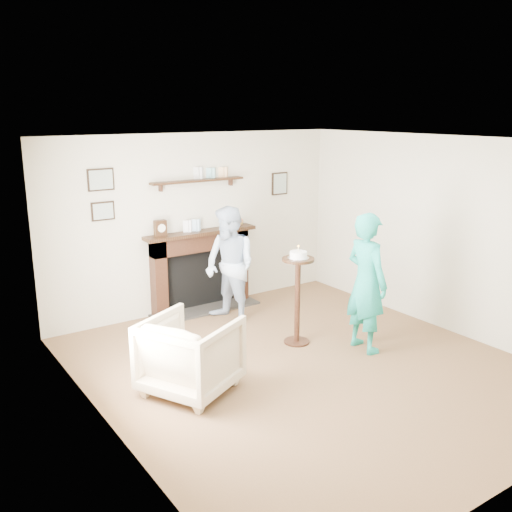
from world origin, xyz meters
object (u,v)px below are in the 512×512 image
Objects in this scene: woman at (363,348)px; pedestal_table at (298,284)px; armchair at (192,390)px; man at (231,322)px.

pedestal_table is at bearing 44.90° from woman.
woman is at bearing -47.28° from pedestal_table.
armchair is at bearing -167.59° from pedestal_table.
man is 1.87m from woman.
pedestal_table is (1.67, 0.37, 0.76)m from armchair.
pedestal_table is at bearing -104.56° from armchair.
armchair is 2.23m from woman.
pedestal_table is (-0.55, 0.60, 0.76)m from woman.
pedestal_table is (0.30, -1.07, 0.76)m from man.
pedestal_table reaches higher than man.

